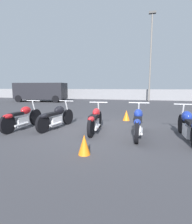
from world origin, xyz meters
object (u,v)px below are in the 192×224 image
object	(u,v)px
traffic_cone_near	(84,145)
motorcycle_slot_4	(188,126)
light_pole_left	(151,51)
motorcycle_slot_3	(138,123)
parked_van	(41,91)
traffic_cone_far	(126,115)
motorcycle_slot_2	(95,120)
motorcycle_slot_0	(22,118)
motorcycle_slot_1	(56,117)

from	to	relation	value
traffic_cone_near	motorcycle_slot_4	bearing A→B (deg)	34.68
light_pole_left	motorcycle_slot_4	size ratio (longest dim) A/B	4.13
motorcycle_slot_3	traffic_cone_near	size ratio (longest dim) A/B	4.53
parked_van	traffic_cone_far	xyz separation A→B (m)	(9.59, -8.46, -0.86)
light_pole_left	parked_van	distance (m)	12.24
motorcycle_slot_2	motorcycle_slot_3	world-z (taller)	motorcycle_slot_3
motorcycle_slot_0	traffic_cone_far	xyz separation A→B (m)	(3.52, 2.66, -0.19)
motorcycle_slot_4	traffic_cone_near	xyz separation A→B (m)	(-2.55, -1.77, -0.19)
light_pole_left	motorcycle_slot_2	distance (m)	15.03
motorcycle_slot_4	traffic_cone_far	xyz separation A→B (m)	(-1.96, 2.62, -0.19)
parked_van	motorcycle_slot_3	bearing A→B (deg)	36.52
light_pole_left	parked_van	bearing A→B (deg)	-163.83
motorcycle_slot_3	traffic_cone_far	bearing A→B (deg)	102.71
motorcycle_slot_1	motorcycle_slot_0	bearing A→B (deg)	-149.92
parked_van	traffic_cone_near	bearing A→B (deg)	28.96
motorcycle_slot_0	traffic_cone_far	size ratio (longest dim) A/B	4.50
motorcycle_slot_2	motorcycle_slot_3	xyz separation A→B (m)	(1.42, -0.22, 0.02)
motorcycle_slot_4	traffic_cone_far	distance (m)	3.28
motorcycle_slot_2	traffic_cone_far	bearing A→B (deg)	67.09
motorcycle_slot_1	parked_van	bearing A→B (deg)	133.59
light_pole_left	motorcycle_slot_1	bearing A→B (deg)	-105.52
traffic_cone_far	motorcycle_slot_2	bearing A→B (deg)	-109.95
parked_van	traffic_cone_far	size ratio (longest dim) A/B	11.51
light_pole_left	traffic_cone_far	xyz separation A→B (m)	(-1.47, -11.66, -5.01)
parked_van	traffic_cone_near	xyz separation A→B (m)	(9.00, -12.85, -0.86)
motorcycle_slot_3	motorcycle_slot_4	xyz separation A→B (m)	(1.41, -0.03, -0.02)
motorcycle_slot_0	traffic_cone_near	size ratio (longest dim) A/B	4.54
motorcycle_slot_2	motorcycle_slot_4	size ratio (longest dim) A/B	0.91
light_pole_left	motorcycle_slot_3	world-z (taller)	light_pole_left
motorcycle_slot_0	motorcycle_slot_1	world-z (taller)	motorcycle_slot_0
traffic_cone_near	traffic_cone_far	distance (m)	4.43
motorcycle_slot_1	traffic_cone_far	world-z (taller)	motorcycle_slot_1
light_pole_left	traffic_cone_far	distance (m)	12.78
motorcycle_slot_0	parked_van	distance (m)	12.68
motorcycle_slot_0	motorcycle_slot_2	distance (m)	2.67
motorcycle_slot_1	motorcycle_slot_2	world-z (taller)	motorcycle_slot_1
motorcycle_slot_0	motorcycle_slot_2	world-z (taller)	motorcycle_slot_0
motorcycle_slot_4	traffic_cone_near	distance (m)	3.11
light_pole_left	traffic_cone_near	world-z (taller)	light_pole_left
motorcycle_slot_1	motorcycle_slot_4	size ratio (longest dim) A/B	0.97
motorcycle_slot_1	traffic_cone_far	bearing A→B (deg)	52.77
light_pole_left	motorcycle_slot_1	distance (m)	15.21
motorcycle_slot_0	traffic_cone_far	distance (m)	4.42
motorcycle_slot_4	parked_van	world-z (taller)	parked_van
motorcycle_slot_1	traffic_cone_near	distance (m)	2.81
light_pole_left	traffic_cone_near	xyz separation A→B (m)	(-2.07, -16.05, -5.01)
light_pole_left	motorcycle_slot_2	world-z (taller)	light_pole_left
motorcycle_slot_1	traffic_cone_near	size ratio (longest dim) A/B	4.62
motorcycle_slot_1	motorcycle_slot_4	distance (m)	4.37
motorcycle_slot_4	motorcycle_slot_0	bearing A→B (deg)	179.97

